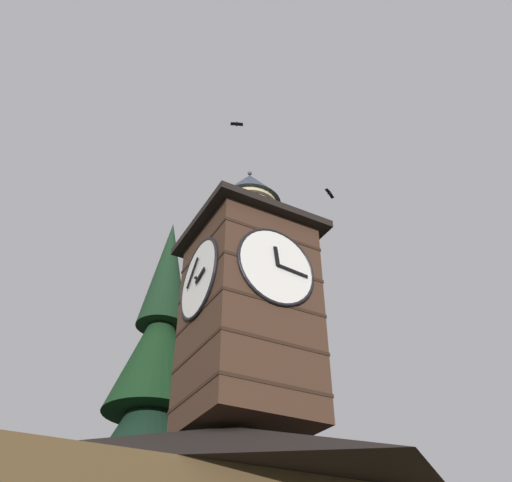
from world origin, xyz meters
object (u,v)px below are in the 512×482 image
(flying_bird_low, at_px, (329,193))
(clock_tower, at_px, (248,301))
(moon, at_px, (216,472))
(flying_bird_high, at_px, (237,124))
(pine_tree_behind, at_px, (145,470))

(flying_bird_low, bearing_deg, clock_tower, 14.97)
(moon, relative_size, flying_bird_high, 3.84)
(pine_tree_behind, bearing_deg, flying_bird_high, 112.76)
(clock_tower, relative_size, moon, 4.21)
(clock_tower, height_order, pine_tree_behind, pine_tree_behind)
(clock_tower, xyz_separation_m, moon, (-19.33, -43.54, 6.02))
(moon, xyz_separation_m, flying_bird_high, (18.92, 41.47, 4.42))
(pine_tree_behind, distance_m, moon, 44.37)
(moon, height_order, flying_bird_high, flying_bird_high)
(pine_tree_behind, bearing_deg, flying_bird_low, 143.98)
(clock_tower, distance_m, moon, 48.02)
(pine_tree_behind, height_order, flying_bird_low, flying_bird_low)
(pine_tree_behind, distance_m, flying_bird_high, 14.84)
(flying_bird_high, relative_size, flying_bird_low, 0.87)
(clock_tower, relative_size, flying_bird_low, 13.98)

